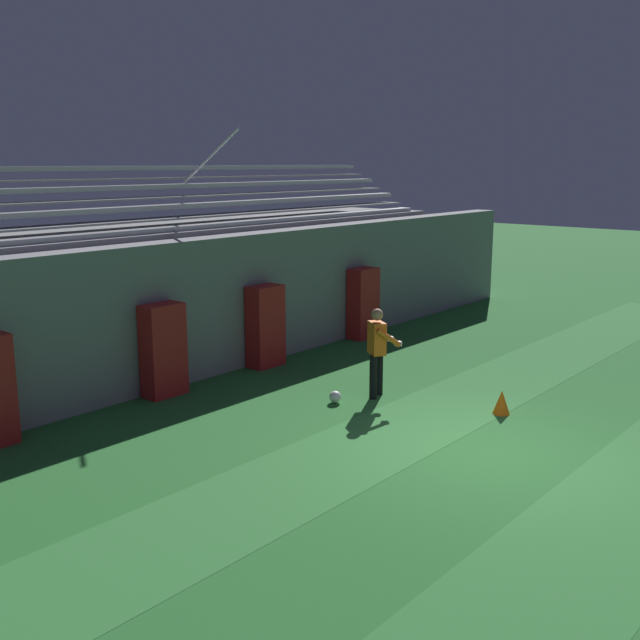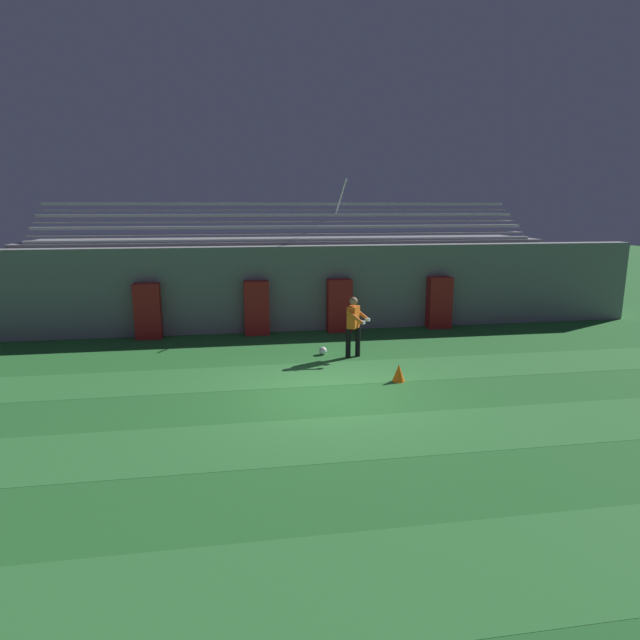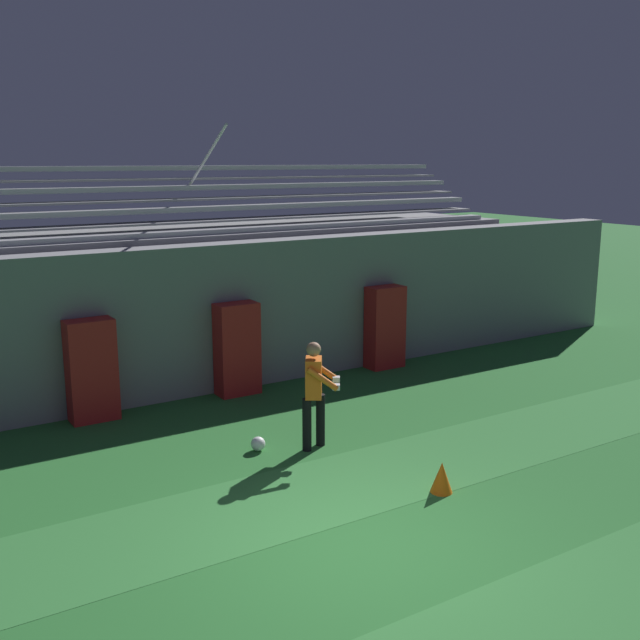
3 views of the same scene
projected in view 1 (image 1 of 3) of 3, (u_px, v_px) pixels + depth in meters
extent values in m
plane|color=#286B2D|center=(487.00, 452.00, 11.28)|extent=(80.00, 80.00, 0.00)
cube|color=#337A38|center=(640.00, 493.00, 9.87)|extent=(28.00, 1.88, 0.01)
cube|color=#337A38|center=(403.00, 429.00, 12.24)|extent=(28.00, 1.88, 0.01)
cube|color=gray|center=(199.00, 308.00, 15.09)|extent=(24.00, 0.60, 2.80)
cube|color=#B21E1E|center=(163.00, 350.00, 13.84)|extent=(0.79, 0.44, 1.74)
cube|color=#B21E1E|center=(265.00, 326.00, 15.87)|extent=(0.79, 0.44, 1.74)
cube|color=#B21E1E|center=(363.00, 303.00, 18.45)|extent=(0.79, 0.44, 1.74)
cube|color=gray|center=(138.00, 294.00, 16.34)|extent=(18.00, 3.20, 2.90)
cube|color=#B7B7BC|center=(172.00, 229.00, 15.24)|extent=(17.10, 0.36, 0.10)
cube|color=gray|center=(179.00, 241.00, 15.16)|extent=(17.10, 0.60, 0.04)
cube|color=#B7B7BC|center=(150.00, 208.00, 15.60)|extent=(17.10, 0.36, 0.10)
cube|color=gray|center=(156.00, 219.00, 15.52)|extent=(17.10, 0.60, 0.04)
cube|color=#B7B7BC|center=(128.00, 188.00, 15.96)|extent=(17.10, 0.36, 0.10)
cube|color=gray|center=(135.00, 199.00, 15.88)|extent=(17.10, 0.60, 0.04)
cube|color=#B7B7BC|center=(108.00, 168.00, 16.32)|extent=(17.10, 0.36, 0.10)
cube|color=gray|center=(114.00, 179.00, 16.24)|extent=(17.10, 0.60, 0.04)
cylinder|color=#B7B7BC|center=(210.00, 157.00, 16.80)|extent=(0.06, 1.93, 1.25)
cylinder|color=black|center=(379.00, 373.00, 13.99)|extent=(0.19, 0.19, 0.82)
cylinder|color=black|center=(373.00, 377.00, 13.73)|extent=(0.19, 0.19, 0.82)
cube|color=orange|center=(377.00, 338.00, 13.71)|extent=(0.41, 0.45, 0.60)
sphere|color=#A37556|center=(377.00, 315.00, 13.62)|extent=(0.22, 0.22, 0.22)
cylinder|color=orange|center=(379.00, 332.00, 13.96)|extent=(0.45, 0.34, 0.37)
cylinder|color=orange|center=(389.00, 338.00, 13.51)|extent=(0.45, 0.34, 0.37)
cube|color=silver|center=(390.00, 339.00, 14.01)|extent=(0.15, 0.15, 0.08)
cube|color=silver|center=(398.00, 344.00, 13.63)|extent=(0.15, 0.15, 0.08)
sphere|color=white|center=(335.00, 397.00, 13.56)|extent=(0.22, 0.22, 0.22)
cone|color=orange|center=(502.00, 402.00, 12.94)|extent=(0.30, 0.30, 0.42)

